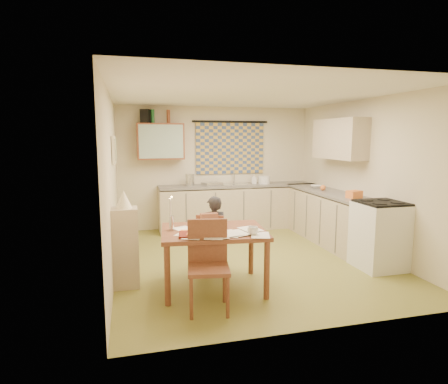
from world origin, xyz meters
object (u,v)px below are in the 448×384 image
object	(u,v)px
counter_back	(239,207)
person	(214,234)
dining_table	(214,259)
chair_far	(212,253)
stove	(380,235)
shelf_stand	(126,248)
counter_right	(336,220)

from	to	relation	value
counter_back	person	size ratio (longest dim) A/B	3.05
dining_table	chair_far	bearing A→B (deg)	85.02
stove	counter_back	bearing A→B (deg)	114.40
person	stove	bearing A→B (deg)	170.57
dining_table	chair_far	distance (m)	0.60
stove	shelf_stand	distance (m)	3.55
dining_table	shelf_stand	size ratio (longest dim) A/B	1.34
counter_back	dining_table	world-z (taller)	counter_back
person	counter_back	bearing A→B (deg)	-113.73
counter_back	stove	size ratio (longest dim) A/B	3.38
counter_back	person	distance (m)	2.62
stove	person	distance (m)	2.39
counter_right	shelf_stand	world-z (taller)	shelf_stand
counter_right	shelf_stand	size ratio (longest dim) A/B	2.91
stove	shelf_stand	size ratio (longest dim) A/B	0.96
stove	chair_far	size ratio (longest dim) A/B	1.16
chair_far	shelf_stand	bearing A→B (deg)	35.71
stove	dining_table	bearing A→B (deg)	-177.08
counter_back	person	xyz separation A→B (m)	(-1.08, -2.38, 0.09)
counter_back	person	world-z (taller)	person
stove	shelf_stand	world-z (taller)	shelf_stand
dining_table	shelf_stand	distance (m)	1.12
stove	person	size ratio (longest dim) A/B	0.90
stove	chair_far	distance (m)	2.42
chair_far	dining_table	bearing A→B (deg)	102.79
chair_far	person	world-z (taller)	person
dining_table	shelf_stand	world-z (taller)	shelf_stand
counter_right	chair_far	distance (m)	2.49
counter_right	counter_back	bearing A→B (deg)	128.14
stove	chair_far	xyz separation A→B (m)	(-2.37, 0.45, -0.23)
counter_back	shelf_stand	bearing A→B (deg)	-131.04
stove	person	bearing A→B (deg)	169.83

